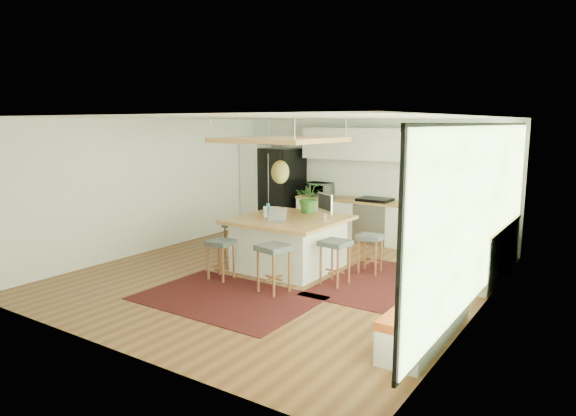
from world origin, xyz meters
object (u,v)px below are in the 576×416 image
Objects in this scene: fridge at (281,193)px; stool_left_side at (236,238)px; stool_near_right at (274,270)px; laptop at (276,215)px; stool_right_back at (370,253)px; stool_near_left at (221,259)px; monitor at (325,205)px; island_plant at (309,201)px; microwave at (319,188)px; stool_right_front at (335,263)px; island at (289,243)px.

fridge reaches higher than stool_left_side.
laptop is (-0.55, 0.85, 0.70)m from stool_near_right.
fridge is at bearing 147.17° from stool_right_back.
monitor is (1.18, 1.45, 0.83)m from stool_near_left.
stool_left_side is 1.68m from island_plant.
stool_near_right is 1.97m from stool_right_back.
stool_near_right is 2.16m from island_plant.
stool_near_right is 1.31× the size of microwave.
fridge reaches higher than microwave.
stool_near_right is 2.22× the size of laptop.
island_plant is at bearing 105.32° from stool_near_right.
stool_near_right is 1.06m from stool_right_front.
stool_right_back reaches higher than stool_near_left.
laptop reaches higher than island.
stool_near_left is 1.20m from laptop.
monitor reaches higher than stool_near_right.
island_plant is at bearing 176.24° from monitor.
stool_right_back is 1.19× the size of microwave.
laptop is (0.58, 0.78, 0.70)m from stool_near_left.
stool_near_right is 1.73m from monitor.
stool_right_front is at bearing -16.58° from monitor.
monitor is (2.62, -2.46, 0.26)m from fridge.
island is 2.94m from microwave.
stool_right_front is at bearing 55.62° from stool_near_right.
stool_left_side is 1.13× the size of island_plant.
microwave is at bearing 136.57° from stool_right_back.
stool_right_front is (0.60, 0.88, 0.00)m from stool_near_right.
stool_right_front is 0.94m from stool_right_back.
island_plant is (1.38, 0.53, 0.80)m from stool_left_side.
stool_right_back is at bearing 65.92° from stool_near_right.
island reaches higher than stool_right_back.
laptop is at bearing -69.30° from microwave.
stool_near_left is at bearing -58.03° from fridge.
stool_left_side is (-2.71, -0.39, 0.00)m from stool_right_back.
fridge is 4.21m from stool_near_left.
stool_near_left is at bearing -96.70° from monitor.
microwave is at bearing 89.16° from laptop.
fridge is 3.48× the size of microwave.
island_plant is at bearing -33.27° from fridge.
microwave is at bearing 95.25° from stool_near_left.
island is 5.42× the size of laptop.
island is at bearing 113.43° from stool_near_right.
stool_left_side is (-0.78, 1.34, 0.00)m from stool_near_left.
island is at bearing -124.91° from monitor.
microwave is (-0.36, 3.90, 0.77)m from stool_near_left.
stool_left_side is at bearing -159.00° from island_plant.
stool_right_back is 1.35× the size of monitor.
monitor is at bearing 50.95° from stool_near_left.
island_plant is (0.96, -2.03, 0.04)m from microwave.
stool_near_right is 2.37m from stool_left_side.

